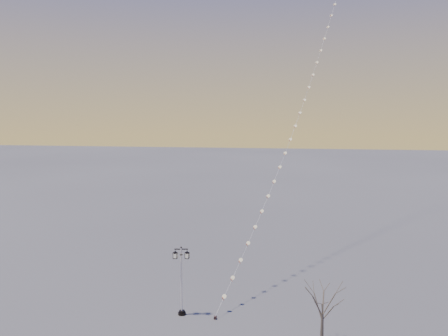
# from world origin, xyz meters

# --- Properties ---
(ground) EXTENTS (300.00, 300.00, 0.00)m
(ground) POSITION_xyz_m (0.00, 0.00, 0.00)
(ground) COLOR #4C4C4C
(ground) RESTS_ON ground
(street_lamp) EXTENTS (1.22, 0.54, 4.82)m
(street_lamp) POSITION_xyz_m (-1.94, 2.52, 2.67)
(street_lamp) COLOR black
(street_lamp) RESTS_ON ground
(bare_tree) EXTENTS (2.31, 2.31, 3.84)m
(bare_tree) POSITION_xyz_m (7.26, -0.42, 2.66)
(bare_tree) COLOR brown
(bare_tree) RESTS_ON ground
(kite_train) EXTENTS (14.41, 38.83, 42.02)m
(kite_train) POSITION_xyz_m (7.35, 21.31, 20.92)
(kite_train) COLOR black
(kite_train) RESTS_ON ground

